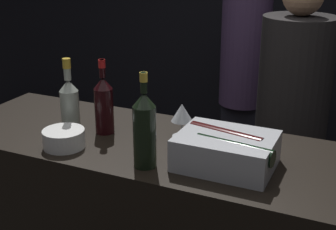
% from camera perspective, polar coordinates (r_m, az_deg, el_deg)
% --- Properties ---
extents(wall_back_chalkboard, '(6.40, 0.06, 2.80)m').
position_cam_1_polar(wall_back_chalkboard, '(3.95, 13.71, 13.36)').
color(wall_back_chalkboard, black).
rests_on(wall_back_chalkboard, ground_plane).
extents(ice_bin_with_bottles, '(0.37, 0.27, 0.13)m').
position_cam_1_polar(ice_bin_with_bottles, '(1.77, 7.15, -4.18)').
color(ice_bin_with_bottles, '#B7BABF').
rests_on(ice_bin_with_bottles, bar_counter).
extents(bowl_white, '(0.17, 0.17, 0.07)m').
position_cam_1_polar(bowl_white, '(1.97, -12.58, -2.74)').
color(bowl_white, white).
rests_on(bowl_white, bar_counter).
extents(wine_glass, '(0.09, 0.09, 0.15)m').
position_cam_1_polar(wine_glass, '(2.00, 1.71, 0.17)').
color(wine_glass, silver).
rests_on(wine_glass, bar_counter).
extents(rose_wine_bottle, '(0.08, 0.08, 0.33)m').
position_cam_1_polar(rose_wine_bottle, '(2.11, -11.91, 1.55)').
color(rose_wine_bottle, '#9EA899').
rests_on(rose_wine_bottle, bar_counter).
extents(champagne_bottle, '(0.09, 0.09, 0.37)m').
position_cam_1_polar(champagne_bottle, '(1.72, -2.88, -1.68)').
color(champagne_bottle, black).
rests_on(champagne_bottle, bar_counter).
extents(red_wine_bottle_tall, '(0.08, 0.08, 0.33)m').
position_cam_1_polar(red_wine_bottle_tall, '(2.05, -7.83, 1.39)').
color(red_wine_bottle_tall, black).
rests_on(red_wine_bottle_tall, bar_counter).
extents(person_in_hoodie, '(0.32, 0.32, 1.74)m').
position_cam_1_polar(person_in_hoodie, '(3.23, 9.18, 4.55)').
color(person_in_hoodie, black).
rests_on(person_in_hoodie, ground_plane).
extents(person_blond_tee, '(0.39, 0.39, 1.70)m').
position_cam_1_polar(person_blond_tee, '(2.67, 14.81, -0.18)').
color(person_blond_tee, black).
rests_on(person_blond_tee, ground_plane).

